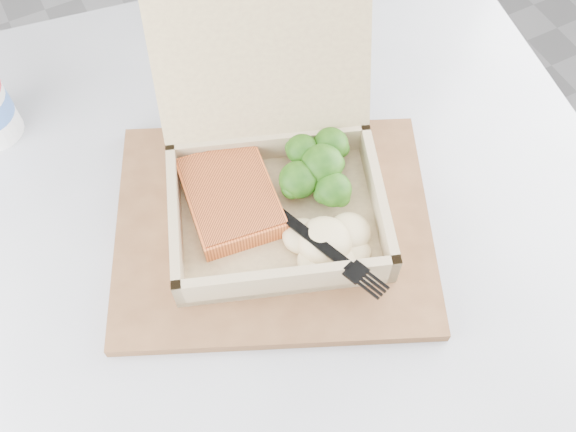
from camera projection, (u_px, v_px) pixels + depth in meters
floor at (486, 272)px, 1.51m from camera, size 4.00×4.00×0.00m
cafe_table at (274, 300)px, 0.88m from camera, size 0.96×0.96×0.74m
serving_tray at (273, 227)px, 0.71m from camera, size 0.43×0.40×0.01m
takeout_container at (273, 164)px, 0.69m from camera, size 0.30×0.32×0.20m
salmon_fillet at (231, 197)px, 0.70m from camera, size 0.11×0.13×0.03m
broccoli_pile at (322, 170)px, 0.71m from camera, size 0.11×0.11×0.04m
mashed_potatoes at (325, 241)px, 0.67m from camera, size 0.09×0.08×0.03m
plastic_fork at (297, 225)px, 0.66m from camera, size 0.06×0.15×0.02m
receipt at (256, 93)px, 0.82m from camera, size 0.15×0.18×0.00m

